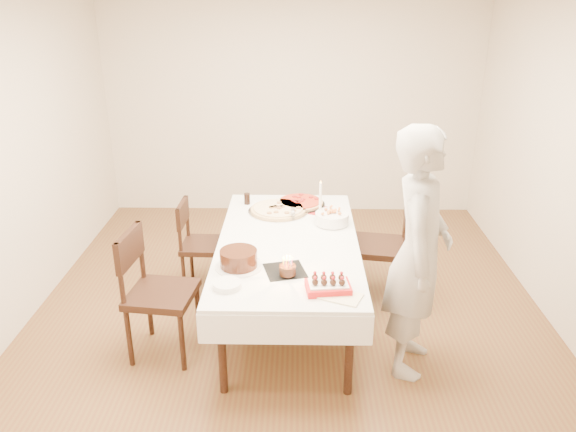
{
  "coord_description": "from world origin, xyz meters",
  "views": [
    {
      "loc": [
        0.07,
        -4.23,
        2.7
      ],
      "look_at": [
        -0.01,
        -0.08,
        0.97
      ],
      "focal_mm": 35.0,
      "sensor_mm": 36.0,
      "label": 1
    }
  ],
  "objects_px": {
    "chair_left_dessert": "(162,294)",
    "strawberry_box": "(328,286)",
    "dining_table": "(288,281)",
    "person": "(418,253)",
    "chair_right_savory": "(380,247)",
    "cola_glass": "(247,199)",
    "pizza_white": "(278,210)",
    "taper_candle": "(320,201)",
    "pizza_pepperoni": "(300,203)",
    "birthday_cake": "(288,266)",
    "chair_left_savory": "(204,245)",
    "pasta_bowl": "(332,218)",
    "layer_cake": "(239,259)"
  },
  "relations": [
    {
      "from": "dining_table",
      "to": "person",
      "type": "distance_m",
      "value": 1.23
    },
    {
      "from": "layer_cake",
      "to": "person",
      "type": "bearing_deg",
      "value": -4.84
    },
    {
      "from": "cola_glass",
      "to": "chair_left_dessert",
      "type": "bearing_deg",
      "value": -112.91
    },
    {
      "from": "dining_table",
      "to": "cola_glass",
      "type": "distance_m",
      "value": 1.01
    },
    {
      "from": "chair_right_savory",
      "to": "person",
      "type": "relative_size",
      "value": 0.55
    },
    {
      "from": "dining_table",
      "to": "chair_right_savory",
      "type": "bearing_deg",
      "value": 26.34
    },
    {
      "from": "pizza_pepperoni",
      "to": "cola_glass",
      "type": "bearing_deg",
      "value": 178.7
    },
    {
      "from": "pizza_pepperoni",
      "to": "strawberry_box",
      "type": "xyz_separation_m",
      "value": [
        0.19,
        -1.61,
        0.02
      ]
    },
    {
      "from": "chair_left_savory",
      "to": "birthday_cake",
      "type": "xyz_separation_m",
      "value": [
        0.8,
        -1.15,
        0.39
      ]
    },
    {
      "from": "dining_table",
      "to": "pizza_white",
      "type": "height_order",
      "value": "pizza_white"
    },
    {
      "from": "pasta_bowl",
      "to": "chair_left_dessert",
      "type": "bearing_deg",
      "value": -148.11
    },
    {
      "from": "dining_table",
      "to": "birthday_cake",
      "type": "bearing_deg",
      "value": -89.28
    },
    {
      "from": "person",
      "to": "pasta_bowl",
      "type": "height_order",
      "value": "person"
    },
    {
      "from": "chair_left_savory",
      "to": "layer_cake",
      "type": "relative_size",
      "value": 2.48
    },
    {
      "from": "person",
      "to": "chair_left_savory",
      "type": "bearing_deg",
      "value": 72.36
    },
    {
      "from": "dining_table",
      "to": "person",
      "type": "bearing_deg",
      "value": -31.71
    },
    {
      "from": "chair_right_savory",
      "to": "chair_left_dessert",
      "type": "bearing_deg",
      "value": -144.17
    },
    {
      "from": "birthday_cake",
      "to": "chair_right_savory",
      "type": "bearing_deg",
      "value": 50.84
    },
    {
      "from": "pizza_white",
      "to": "birthday_cake",
      "type": "distance_m",
      "value": 1.22
    },
    {
      "from": "taper_candle",
      "to": "cola_glass",
      "type": "xyz_separation_m",
      "value": [
        -0.68,
        0.39,
        -0.14
      ]
    },
    {
      "from": "cola_glass",
      "to": "pizza_white",
      "type": "bearing_deg",
      "value": -32.46
    },
    {
      "from": "chair_right_savory",
      "to": "pasta_bowl",
      "type": "relative_size",
      "value": 3.48
    },
    {
      "from": "pizza_pepperoni",
      "to": "layer_cake",
      "type": "distance_m",
      "value": 1.36
    },
    {
      "from": "chair_left_dessert",
      "to": "strawberry_box",
      "type": "height_order",
      "value": "chair_left_dessert"
    },
    {
      "from": "chair_left_savory",
      "to": "strawberry_box",
      "type": "relative_size",
      "value": 2.88
    },
    {
      "from": "pasta_bowl",
      "to": "pizza_white",
      "type": "bearing_deg",
      "value": 150.25
    },
    {
      "from": "dining_table",
      "to": "birthday_cake",
      "type": "xyz_separation_m",
      "value": [
        0.01,
        -0.59,
        0.45
      ]
    },
    {
      "from": "chair_left_savory",
      "to": "birthday_cake",
      "type": "relative_size",
      "value": 6.57
    },
    {
      "from": "chair_right_savory",
      "to": "person",
      "type": "xyz_separation_m",
      "value": [
        0.12,
        -0.98,
        0.42
      ]
    },
    {
      "from": "person",
      "to": "birthday_cake",
      "type": "distance_m",
      "value": 0.93
    },
    {
      "from": "strawberry_box",
      "to": "cola_glass",
      "type": "bearing_deg",
      "value": 113.15
    },
    {
      "from": "pizza_white",
      "to": "layer_cake",
      "type": "bearing_deg",
      "value": -103.15
    },
    {
      "from": "chair_right_savory",
      "to": "pizza_pepperoni",
      "type": "height_order",
      "value": "chair_right_savory"
    },
    {
      "from": "person",
      "to": "strawberry_box",
      "type": "distance_m",
      "value": 0.7
    },
    {
      "from": "pasta_bowl",
      "to": "cola_glass",
      "type": "relative_size",
      "value": 2.76
    },
    {
      "from": "dining_table",
      "to": "chair_left_dessert",
      "type": "bearing_deg",
      "value": -153.62
    },
    {
      "from": "chair_right_savory",
      "to": "cola_glass",
      "type": "xyz_separation_m",
      "value": [
        -1.22,
        0.42,
        0.29
      ]
    },
    {
      "from": "chair_left_savory",
      "to": "chair_left_dessert",
      "type": "height_order",
      "value": "chair_left_dessert"
    },
    {
      "from": "chair_left_dessert",
      "to": "birthday_cake",
      "type": "distance_m",
      "value": 1.01
    },
    {
      "from": "birthday_cake",
      "to": "chair_left_dessert",
      "type": "bearing_deg",
      "value": 172.93
    },
    {
      "from": "chair_left_savory",
      "to": "pizza_pepperoni",
      "type": "bearing_deg",
      "value": -162.88
    },
    {
      "from": "layer_cake",
      "to": "chair_right_savory",
      "type": "bearing_deg",
      "value": 36.64
    },
    {
      "from": "cola_glass",
      "to": "layer_cake",
      "type": "bearing_deg",
      "value": -87.87
    },
    {
      "from": "pizza_white",
      "to": "cola_glass",
      "type": "xyz_separation_m",
      "value": [
        -0.3,
        0.19,
        0.03
      ]
    },
    {
      "from": "taper_candle",
      "to": "pizza_pepperoni",
      "type": "bearing_deg",
      "value": 114.62
    },
    {
      "from": "pasta_bowl",
      "to": "taper_candle",
      "type": "height_order",
      "value": "taper_candle"
    },
    {
      "from": "chair_left_dessert",
      "to": "cola_glass",
      "type": "relative_size",
      "value": 9.69
    },
    {
      "from": "chair_right_savory",
      "to": "pasta_bowl",
      "type": "xyz_separation_m",
      "value": [
        -0.44,
        -0.05,
        0.3
      ]
    },
    {
      "from": "chair_right_savory",
      "to": "chair_left_dessert",
      "type": "distance_m",
      "value": 1.97
    },
    {
      "from": "chair_right_savory",
      "to": "strawberry_box",
      "type": "xyz_separation_m",
      "value": [
        -0.53,
        -1.2,
        0.28
      ]
    }
  ]
}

